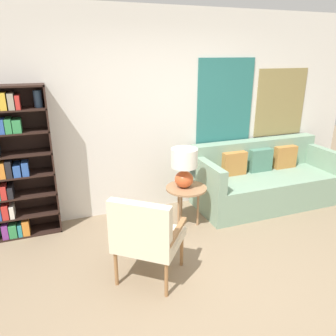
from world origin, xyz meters
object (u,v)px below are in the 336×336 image
Objects in this scene: bookshelf at (9,162)px; couch at (264,181)px; side_table at (186,191)px; table_lamp at (184,165)px; armchair at (145,234)px.

couch is at bearing -4.56° from bookshelf.
bookshelf reaches higher than side_table.
side_table is 1.03× the size of table_lamp.
table_lamp is (2.00, -0.48, -0.12)m from bookshelf.
side_table is (0.82, 0.92, -0.06)m from armchair.
table_lamp is at bearing 49.66° from armchair.
bookshelf is 2.14m from side_table.
table_lamp is at bearing 144.82° from side_table.
bookshelf reaches higher than couch.
bookshelf is at bearing 166.26° from side_table.
couch is 1.38m from side_table.
table_lamp is at bearing -171.51° from couch.
bookshelf is 3.57× the size of table_lamp.
couch is 3.97× the size of side_table.
armchair is 1.23m from side_table.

